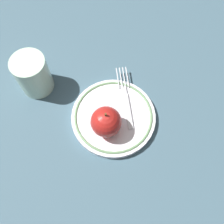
# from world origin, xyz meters

# --- Properties ---
(ground_plane) EXTENTS (2.00, 2.00, 0.00)m
(ground_plane) POSITION_xyz_m (0.00, 0.00, 0.00)
(ground_plane) COLOR #415E6D
(plate) EXTENTS (0.20, 0.20, 0.02)m
(plate) POSITION_xyz_m (0.00, -0.00, 0.01)
(plate) COLOR white
(plate) RESTS_ON ground_plane
(apple_red_whole) EXTENTS (0.07, 0.07, 0.08)m
(apple_red_whole) POSITION_xyz_m (0.03, 0.02, 0.05)
(apple_red_whole) COLOR #AE201C
(apple_red_whole) RESTS_ON plate
(fork) EXTENTS (0.10, 0.16, 0.00)m
(fork) POSITION_xyz_m (-0.05, -0.02, 0.02)
(fork) COLOR silver
(fork) RESTS_ON plate
(drinking_glass) EXTENTS (0.08, 0.08, 0.10)m
(drinking_glass) POSITION_xyz_m (0.10, -0.18, 0.05)
(drinking_glass) COLOR silver
(drinking_glass) RESTS_ON ground_plane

